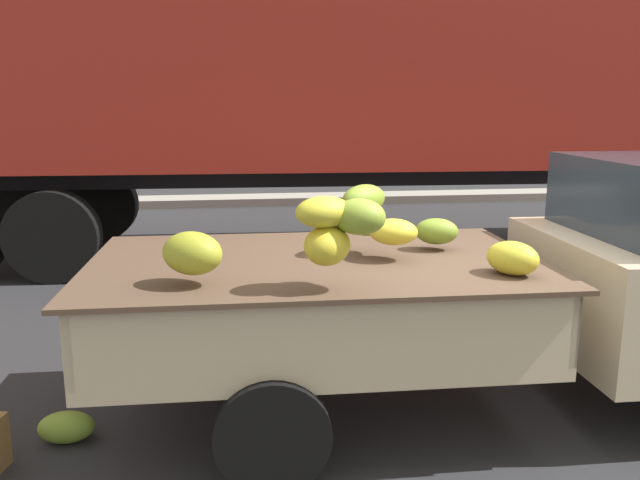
% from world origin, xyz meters
% --- Properties ---
extents(ground, '(220.00, 220.00, 0.00)m').
position_xyz_m(ground, '(0.00, 0.00, 0.00)').
color(ground, '#28282B').
extents(curb_strip, '(80.00, 0.80, 0.16)m').
position_xyz_m(curb_strip, '(0.00, 9.43, 0.08)').
color(curb_strip, gray).
rests_on(curb_strip, ground).
extents(pickup_truck, '(5.08, 1.84, 1.70)m').
position_xyz_m(pickup_truck, '(0.86, 0.10, 0.88)').
color(pickup_truck, '#CCB793').
rests_on(pickup_truck, ground).
extents(semi_trailer, '(12.09, 3.02, 3.95)m').
position_xyz_m(semi_trailer, '(-0.18, 4.91, 2.54)').
color(semi_trailer, maroon).
rests_on(semi_trailer, ground).
extents(fallen_banana_bunch_near_tailgate, '(0.34, 0.20, 0.20)m').
position_xyz_m(fallen_banana_bunch_near_tailgate, '(-2.72, 0.01, 0.10)').
color(fallen_banana_bunch_near_tailgate, olive).
rests_on(fallen_banana_bunch_near_tailgate, ground).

